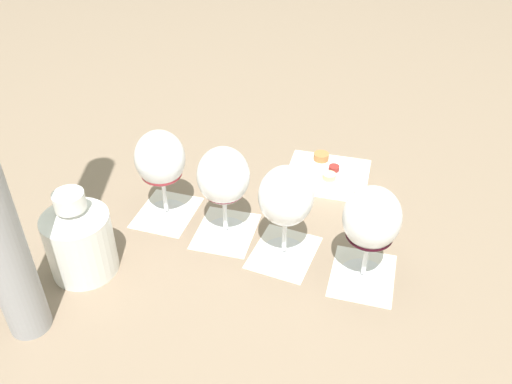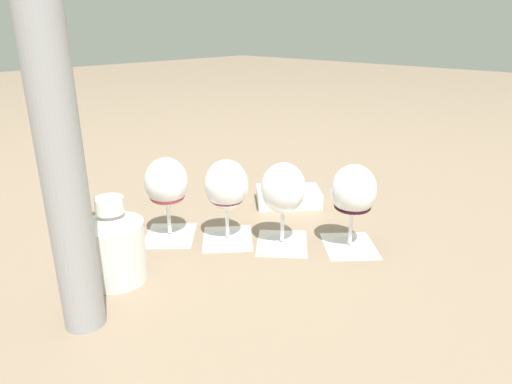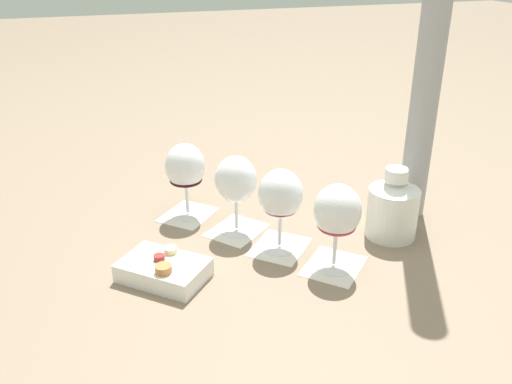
{
  "view_description": "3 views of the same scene",
  "coord_description": "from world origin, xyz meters",
  "views": [
    {
      "loc": [
        -0.33,
        -0.6,
        0.62
      ],
      "look_at": [
        -0.0,
        0.0,
        0.11
      ],
      "focal_mm": 38.0,
      "sensor_mm": 36.0,
      "label": 1
    },
    {
      "loc": [
        -0.61,
        -0.57,
        0.42
      ],
      "look_at": [
        -0.0,
        0.0,
        0.11
      ],
      "focal_mm": 32.0,
      "sensor_mm": 36.0,
      "label": 2
    },
    {
      "loc": [
        0.31,
        0.92,
        0.56
      ],
      "look_at": [
        -0.0,
        0.0,
        0.11
      ],
      "focal_mm": 38.0,
      "sensor_mm": 36.0,
      "label": 3
    }
  ],
  "objects": [
    {
      "name": "tasting_card_3",
      "position": [
        0.11,
        -0.15,
        0.0
      ],
      "size": [
        0.15,
        0.15,
        0.0
      ],
      "color": "silver",
      "rests_on": "ground_plane"
    },
    {
      "name": "tasting_card_0",
      "position": [
        -0.11,
        0.15,
        0.0
      ],
      "size": [
        0.15,
        0.15,
        0.0
      ],
      "color": "silver",
      "rests_on": "ground_plane"
    },
    {
      "name": "ground_plane",
      "position": [
        0.0,
        0.0,
        0.0
      ],
      "size": [
        8.0,
        8.0,
        0.0
      ],
      "primitive_type": "plane",
      "color": "#7F6B56"
    },
    {
      "name": "wine_glass_2",
      "position": [
        0.03,
        -0.04,
        0.11
      ],
      "size": [
        0.09,
        0.09,
        0.17
      ],
      "color": "white",
      "rests_on": "tasting_card_2"
    },
    {
      "name": "tasting_card_2",
      "position": [
        0.03,
        -0.04,
        0.0
      ],
      "size": [
        0.15,
        0.15,
        0.0
      ],
      "color": "silver",
      "rests_on": "ground_plane"
    },
    {
      "name": "wine_glass_3",
      "position": [
        0.11,
        -0.15,
        0.11
      ],
      "size": [
        0.09,
        0.09,
        0.17
      ],
      "color": "white",
      "rests_on": "tasting_card_3"
    },
    {
      "name": "wine_glass_0",
      "position": [
        -0.11,
        0.15,
        0.11
      ],
      "size": [
        0.09,
        0.09,
        0.17
      ],
      "color": "white",
      "rests_on": "tasting_card_0"
    },
    {
      "name": "tasting_card_1",
      "position": [
        -0.03,
        0.05,
        0.0
      ],
      "size": [
        0.15,
        0.15,
        0.0
      ],
      "color": "silver",
      "rests_on": "ground_plane"
    },
    {
      "name": "wine_glass_1",
      "position": [
        -0.03,
        0.05,
        0.11
      ],
      "size": [
        0.09,
        0.09,
        0.17
      ],
      "color": "white",
      "rests_on": "tasting_card_1"
    },
    {
      "name": "ceramic_vase",
      "position": [
        -0.27,
        0.08,
        0.06
      ],
      "size": [
        0.1,
        0.1,
        0.15
      ],
      "color": "white",
      "rests_on": "ground_plane"
    },
    {
      "name": "snack_dish",
      "position": [
        0.2,
        0.08,
        0.02
      ],
      "size": [
        0.18,
        0.18,
        0.05
      ],
      "color": "white",
      "rests_on": "ground_plane"
    },
    {
      "name": "umbrella_pole",
      "position": [
        -0.37,
        0.0,
        0.41
      ],
      "size": [
        0.06,
        0.06,
        0.82
      ],
      "color": "#99999E",
      "rests_on": "ground_plane"
    }
  ]
}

